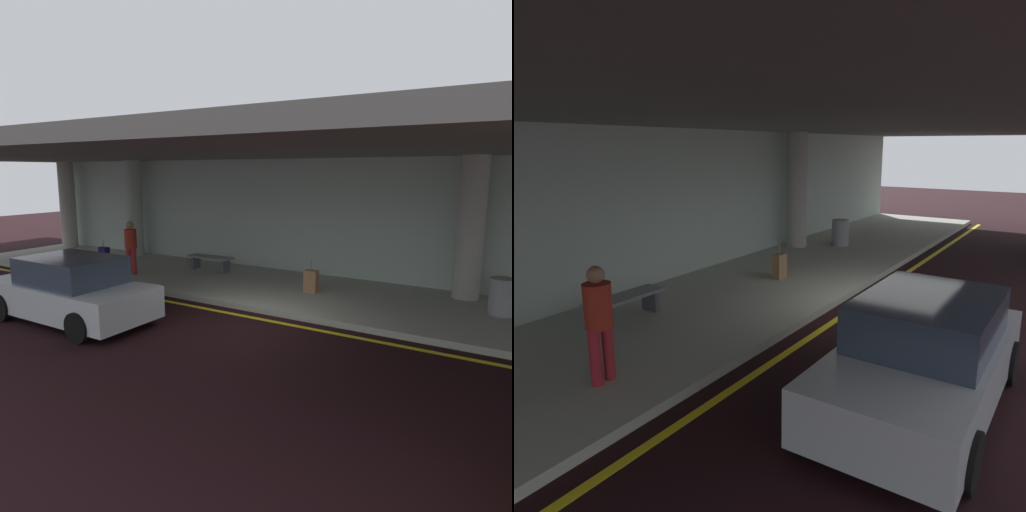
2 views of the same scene
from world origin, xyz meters
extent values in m
plane|color=black|center=(0.00, 0.00, 0.00)|extent=(60.00, 60.00, 0.00)
cube|color=#A2A597|center=(0.00, 3.10, 0.07)|extent=(26.00, 4.20, 0.15)
cube|color=yellow|center=(0.00, 0.63, 0.00)|extent=(26.00, 0.14, 0.01)
cylinder|color=#A7A396|center=(-12.00, 4.60, 1.97)|extent=(0.67, 0.67, 3.65)
cylinder|color=#9FAB9E|center=(-8.00, 4.60, 1.97)|extent=(0.67, 0.67, 3.65)
cylinder|color=#A2A198|center=(4.00, 4.60, 1.97)|extent=(0.67, 0.67, 3.65)
cube|color=slate|center=(0.00, 2.60, 3.95)|extent=(28.00, 13.20, 0.30)
cube|color=#A9BCAF|center=(0.00, 5.35, 1.90)|extent=(26.00, 0.30, 3.80)
cube|color=#B4BABE|center=(-3.50, -1.74, 0.55)|extent=(4.10, 1.80, 0.70)
cube|color=#2D3847|center=(-3.40, -1.74, 1.20)|extent=(2.10, 1.60, 0.60)
cylinder|color=black|center=(-2.15, -0.89, 0.32)|extent=(0.64, 0.22, 0.64)
cylinder|color=black|center=(-2.15, -2.59, 0.32)|extent=(0.64, 0.22, 0.64)
cylinder|color=black|center=(-4.85, -0.89, 0.32)|extent=(0.64, 0.22, 0.64)
cylinder|color=black|center=(-4.85, -2.59, 0.32)|extent=(0.64, 0.22, 0.64)
cylinder|color=maroon|center=(-5.69, 2.10, 0.56)|extent=(0.16, 0.16, 0.82)
cylinder|color=maroon|center=(-5.47, 2.10, 0.56)|extent=(0.16, 0.16, 0.82)
cylinder|color=maroon|center=(-5.58, 2.10, 1.28)|extent=(0.38, 0.38, 0.62)
sphere|color=#8C6647|center=(-5.58, 2.10, 1.71)|extent=(0.24, 0.24, 0.24)
cube|color=#1A1152|center=(-7.55, 2.67, 0.46)|extent=(0.36, 0.22, 0.62)
cylinder|color=slate|center=(-7.55, 2.67, 0.91)|extent=(0.02, 0.02, 0.28)
cube|color=#916945|center=(0.36, 2.95, 0.46)|extent=(0.36, 0.22, 0.62)
cylinder|color=slate|center=(0.36, 2.95, 0.91)|extent=(0.02, 0.02, 0.28)
cube|color=slate|center=(-3.72, 3.81, 0.60)|extent=(1.60, 0.50, 0.06)
cube|color=#4C4C51|center=(-4.34, 3.81, 0.36)|extent=(0.10, 0.40, 0.42)
cube|color=#4C4C51|center=(-3.10, 3.81, 0.36)|extent=(0.10, 0.40, 0.42)
cylinder|color=gray|center=(4.92, 3.47, 0.57)|extent=(0.56, 0.56, 0.85)
camera|label=1|loc=(5.61, -8.33, 3.40)|focal=32.88mm
camera|label=2|loc=(-9.49, -3.30, 3.40)|focal=33.98mm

